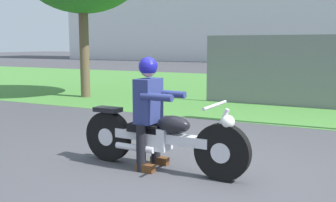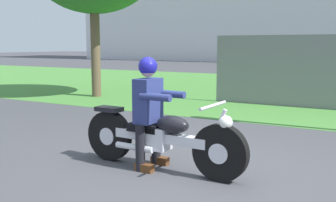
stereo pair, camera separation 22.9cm
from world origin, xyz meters
name	(u,v)px [view 1 (the left image)]	position (x,y,z in m)	size (l,w,h in m)	color
ground	(190,172)	(0.00, 0.00, 0.00)	(120.00, 120.00, 0.00)	#424247
grass_verge	(302,92)	(0.00, 9.33, 0.00)	(60.00, 12.00, 0.01)	#478438
motorcycle_lead	(161,138)	(-0.37, -0.08, 0.40)	(2.32, 0.66, 0.90)	black
rider_lead	(150,104)	(-0.53, -0.07, 0.83)	(0.56, 0.48, 1.42)	black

